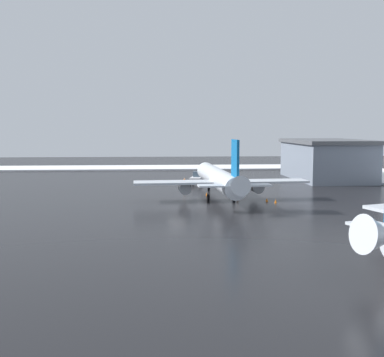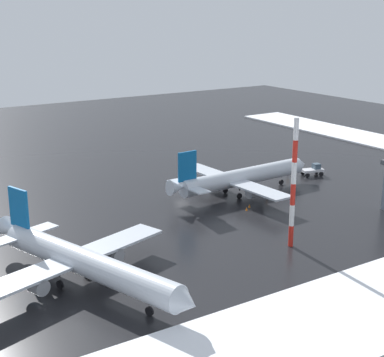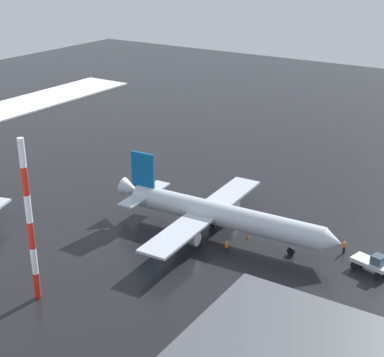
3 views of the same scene
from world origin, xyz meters
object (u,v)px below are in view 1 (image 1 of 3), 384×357
Objects in this scene: pushback_tug at (197,178)px; ground_crew_beside_wing at (184,182)px; ground_crew_by_nose_gear at (238,190)px; cargo_hangar at (326,159)px; traffic_cone_near_nose at (207,194)px; traffic_cone_wingtip_side at (276,201)px; traffic_cone_mid_line at (267,200)px; airplane_parked_starboard at (219,179)px.

ground_crew_beside_wing is (-4.50, 2.72, -0.31)m from pushback_tug.
cargo_hangar is (23.63, -23.52, 3.47)m from ground_crew_by_nose_gear.
traffic_cone_near_nose is at bearing -126.88° from ground_crew_beside_wing.
traffic_cone_near_nose is 12.98m from traffic_cone_wingtip_side.
ground_crew_by_nose_gear is 7.69m from traffic_cone_mid_line.
ground_crew_beside_wing reaches higher than traffic_cone_near_nose.
traffic_cone_near_nose is at bearing 50.56° from traffic_cone_mid_line.
pushback_tug reaches higher than traffic_cone_near_nose.
airplane_parked_starboard is 6.64× the size of pushback_tug.
traffic_cone_wingtip_side is (-1.44, -1.03, 0.00)m from traffic_cone_mid_line.
traffic_cone_near_nose is at bearing 154.29° from ground_crew_by_nose_gear.
ground_crew_by_nose_gear reaches higher than traffic_cone_near_nose.
ground_crew_beside_wing is 3.11× the size of traffic_cone_near_nose.
pushback_tug is 5.27m from ground_crew_beside_wing.
traffic_cone_mid_line is (-19.53, -11.82, -0.70)m from ground_crew_beside_wing.
cargo_hangar is (10.94, -31.88, 3.47)m from ground_crew_beside_wing.
ground_crew_beside_wing reaches higher than traffic_cone_mid_line.
airplane_parked_starboard reaches higher than ground_crew_beside_wing.
ground_crew_by_nose_gear is at bearing -93.46° from traffic_cone_near_nose.
pushback_tug is at bearing 20.75° from traffic_cone_mid_line.
airplane_parked_starboard reaches higher than pushback_tug.
traffic_cone_wingtip_side is at bearing -131.48° from traffic_cone_near_nose.
pushback_tug is 9.09× the size of traffic_cone_wingtip_side.
traffic_cone_near_nose is (3.72, 1.61, -2.98)m from airplane_parked_starboard.
pushback_tug is at bearing 7.84° from ground_crew_beside_wing.
traffic_cone_mid_line is (-24.04, -9.11, -1.01)m from pushback_tug.
traffic_cone_wingtip_side is (-4.87, -8.11, -2.98)m from airplane_parked_starboard.
cargo_hangar is 37.39m from traffic_cone_wingtip_side.
cargo_hangar reaches higher than ground_crew_by_nose_gear.
airplane_parked_starboard is 60.39× the size of traffic_cone_mid_line.
cargo_hangar reaches higher than ground_crew_beside_wing.
airplane_parked_starboard is 38.33m from cargo_hangar.
ground_crew_by_nose_gear is (-17.20, -5.65, -0.31)m from pushback_tug.
traffic_cone_mid_line is (-6.83, -3.46, -0.70)m from ground_crew_by_nose_gear.
ground_crew_beside_wing is at bearing 163.21° from pushback_tug.
ground_crew_beside_wing is 3.11× the size of traffic_cone_mid_line.
traffic_cone_mid_line is at bearing -85.41° from ground_crew_by_nose_gear.
airplane_parked_starboard is 5.47m from ground_crew_by_nose_gear.
traffic_cone_wingtip_side is (-31.91, 19.03, -4.17)m from cargo_hangar.
airplane_parked_starboard reaches higher than ground_crew_by_nose_gear.
traffic_cone_near_nose is at bearing -164.29° from pushback_tug.
pushback_tug is 9.09× the size of traffic_cone_near_nose.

